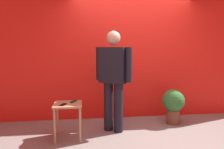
{
  "coord_description": "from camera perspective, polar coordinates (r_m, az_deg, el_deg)",
  "views": [
    {
      "loc": [
        -1.02,
        -3.41,
        1.51
      ],
      "look_at": [
        -0.51,
        0.55,
        1.01
      ],
      "focal_mm": 35.24,
      "sensor_mm": 36.0,
      "label": 1
    }
  ],
  "objects": [
    {
      "name": "ground_plane",
      "position": [
        3.87,
        8.89,
        -16.01
      ],
      "size": [
        12.0,
        12.0,
        0.0
      ],
      "primitive_type": "plane",
      "color": "gray"
    },
    {
      "name": "tv_remote",
      "position": [
        3.78,
        -9.98,
        -6.87
      ],
      "size": [
        0.11,
        0.17,
        0.02
      ],
      "primitive_type": "cube",
      "rotation": [
        0.0,
        0.0,
        -0.44
      ],
      "color": "black",
      "rests_on": "side_table"
    },
    {
      "name": "standing_person",
      "position": [
        3.89,
        0.37,
        -0.4
      ],
      "size": [
        0.64,
        0.51,
        1.79
      ],
      "color": "black",
      "rests_on": "ground_plane"
    },
    {
      "name": "side_table",
      "position": [
        3.73,
        -11.35,
        -9.04
      ],
      "size": [
        0.45,
        0.45,
        0.6
      ],
      "color": "tan",
      "rests_on": "ground_plane"
    },
    {
      "name": "potted_plant",
      "position": [
        4.55,
        15.61,
        -7.23
      ],
      "size": [
        0.44,
        0.44,
        0.69
      ],
      "color": "brown",
      "rests_on": "ground_plane"
    },
    {
      "name": "cell_phone",
      "position": [
        3.63,
        -12.54,
        -7.6
      ],
      "size": [
        0.12,
        0.16,
        0.01
      ],
      "primitive_type": "cube",
      "rotation": [
        0.0,
        0.0,
        -0.41
      ],
      "color": "black",
      "rests_on": "side_table"
    },
    {
      "name": "back_wall_red",
      "position": [
        4.73,
        5.13,
        6.36
      ],
      "size": [
        6.21,
        0.12,
        2.91
      ],
      "primitive_type": "cube",
      "color": "red",
      "rests_on": "ground_plane"
    }
  ]
}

